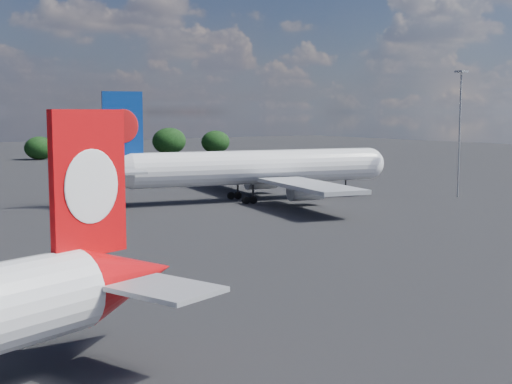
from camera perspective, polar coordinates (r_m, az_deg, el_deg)
china_southern_airliner at (r=111.16m, az=-0.72°, el=1.89°), size 51.59×49.26×16.87m
floodlight_mast_near at (r=120.99m, az=16.02°, el=5.97°), size 1.60×1.60×20.59m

